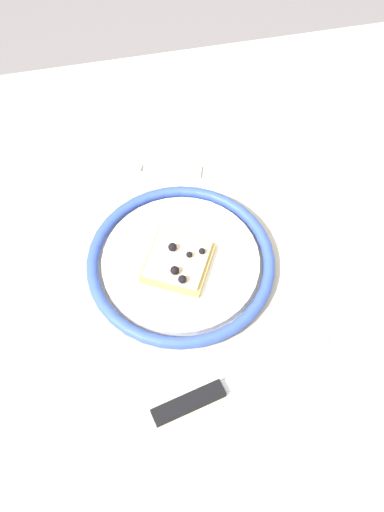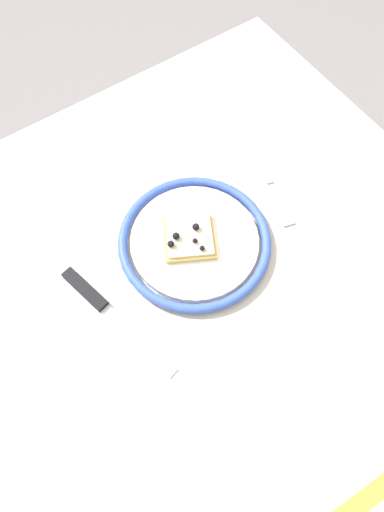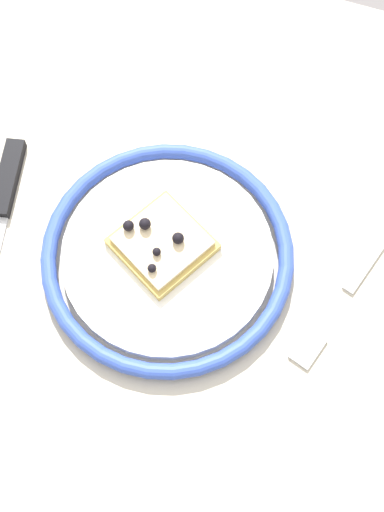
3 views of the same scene
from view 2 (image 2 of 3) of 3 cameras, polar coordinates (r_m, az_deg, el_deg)
name	(u,v)px [view 2 (image 2 of 3)]	position (r m, az deg, el deg)	size (l,w,h in m)	color
ground_plane	(190,375)	(1.46, -0.21, -14.08)	(6.00, 6.00, 0.00)	slate
dining_table	(189,299)	(0.86, -0.34, -5.22)	(0.95, 0.87, 0.72)	#BCB29E
plate	(194,241)	(0.79, 0.30, 1.75)	(0.25, 0.25, 0.02)	white
pizza_slice_near	(189,237)	(0.78, -0.33, 2.24)	(0.11, 0.11, 0.03)	tan
knife	(99,303)	(0.76, -11.05, -5.51)	(0.07, 0.24, 0.01)	silver
fork	(269,180)	(0.88, 9.16, 8.96)	(0.08, 0.20, 0.00)	#BCBCBC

